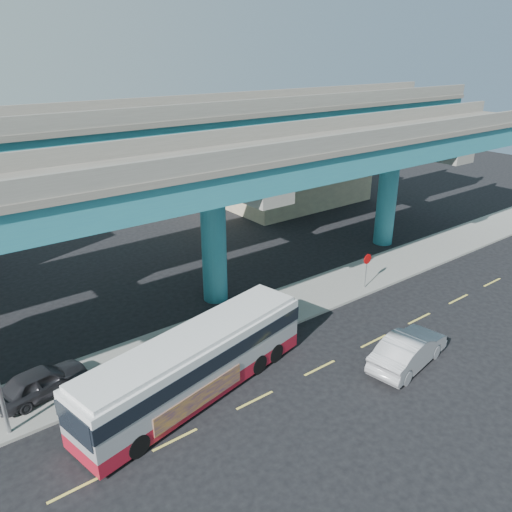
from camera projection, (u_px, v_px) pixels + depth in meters
ground at (315, 365)px, 24.63m from camera, size 120.00×120.00×0.00m
sidewalk at (249, 320)px, 28.64m from camera, size 70.00×4.00×0.15m
lane_markings at (320, 368)px, 24.41m from camera, size 58.00×0.12×0.01m
viaduct at (210, 152)px, 27.81m from camera, size 52.00×12.40×11.70m
building_beige at (289, 166)px, 50.24m from camera, size 14.00×10.23×7.00m
transit_bus at (196, 361)px, 22.08m from camera, size 12.05×4.88×3.03m
sedan at (408, 350)px, 24.40m from camera, size 3.38×5.64×1.67m
parked_car at (42, 382)px, 22.06m from camera, size 3.01×4.59×1.37m
stop_sign at (367, 264)px, 31.70m from camera, size 0.71×0.08×2.35m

